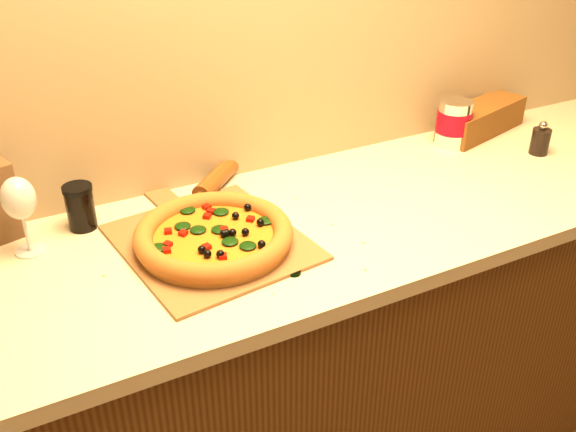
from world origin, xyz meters
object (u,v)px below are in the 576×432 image
at_px(pizza_peel, 208,239).
at_px(wine_glass, 19,200).
at_px(coffee_canister, 454,123).
at_px(pepper_grinder, 540,140).
at_px(rolling_pin, 221,175).
at_px(pizza, 214,236).
at_px(dark_jar, 80,207).

distance_m(pizza_peel, wine_glass, 0.43).
distance_m(coffee_canister, wine_glass, 1.28).
distance_m(pepper_grinder, rolling_pin, 0.99).
relative_size(pizza_peel, coffee_canister, 4.18).
distance_m(pizza_peel, pizza, 0.05).
bearing_deg(pizza_peel, wine_glass, 152.43).
xyz_separation_m(pizza_peel, pizza, (0.00, -0.04, 0.03)).
distance_m(wine_glass, dark_jar, 0.16).
xyz_separation_m(rolling_pin, dark_jar, (-0.40, -0.07, 0.03)).
xyz_separation_m(pizza, coffee_canister, (0.89, 0.21, 0.04)).
height_order(pizza, rolling_pin, pizza).
distance_m(pizza, dark_jar, 0.35).
relative_size(wine_glass, dark_jar, 1.67).
height_order(pepper_grinder, dark_jar, dark_jar).
bearing_deg(pizza, rolling_pin, 64.96).
height_order(pizza, dark_jar, dark_jar).
bearing_deg(pizza_peel, dark_jar, 134.61).
bearing_deg(coffee_canister, pizza, -166.52).
bearing_deg(dark_jar, wine_glass, -158.02).
bearing_deg(dark_jar, pizza_peel, -38.53).
xyz_separation_m(wine_glass, dark_jar, (0.13, 0.05, -0.08)).
height_order(coffee_canister, dark_jar, coffee_canister).
relative_size(pepper_grinder, wine_glass, 0.55).
relative_size(rolling_pin, wine_glass, 1.50).
xyz_separation_m(pizza_peel, dark_jar, (-0.25, 0.20, 0.05)).
xyz_separation_m(pizza, rolling_pin, (0.14, 0.31, -0.01)).
relative_size(pizza_peel, wine_glass, 3.22).
relative_size(pizza_peel, pepper_grinder, 5.86).
relative_size(pizza_peel, dark_jar, 5.37).
relative_size(rolling_pin, dark_jar, 2.50).
relative_size(pizza_peel, rolling_pin, 2.14).
distance_m(pizza_peel, pepper_grinder, 1.09).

